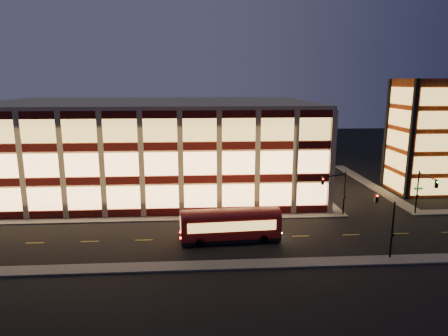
{
  "coord_description": "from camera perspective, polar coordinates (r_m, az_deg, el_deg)",
  "views": [
    {
      "loc": [
        4.24,
        -48.87,
        17.54
      ],
      "look_at": [
        8.02,
        8.0,
        5.18
      ],
      "focal_mm": 32.0,
      "sensor_mm": 36.0,
      "label": 1
    }
  ],
  "objects": [
    {
      "name": "sidewalk_tower_west",
      "position": [
        74.36,
        19.93,
        -2.1
      ],
      "size": [
        2.0,
        30.0,
        0.15
      ],
      "primitive_type": "cube",
      "color": "#514F4C",
      "rests_on": "ground"
    },
    {
      "name": "office_building",
      "position": [
        66.96,
        -9.9,
        3.21
      ],
      "size": [
        50.45,
        30.45,
        14.5
      ],
      "color": "tan",
      "rests_on": "ground"
    },
    {
      "name": "sidewalk_near",
      "position": [
        40.12,
        -9.77,
        -13.77
      ],
      "size": [
        100.0,
        2.0,
        0.15
      ],
      "primitive_type": "cube",
      "color": "#514F4C",
      "rests_on": "ground"
    },
    {
      "name": "traffic_signal_far",
      "position": [
        53.98,
        15.79,
        -2.64
      ],
      "size": [
        3.79,
        1.87,
        6.0
      ],
      "color": "black",
      "rests_on": "ground"
    },
    {
      "name": "sidewalk_office_south",
      "position": [
        53.33,
        -11.48,
        -7.14
      ],
      "size": [
        54.0,
        2.0,
        0.15
      ],
      "primitive_type": "cube",
      "color": "#514F4C",
      "rests_on": "ground"
    },
    {
      "name": "trolley_bus",
      "position": [
        44.89,
        0.93,
        -7.93
      ],
      "size": [
        11.18,
        3.49,
        3.74
      ],
      "rotation": [
        0.0,
        0.0,
        0.06
      ],
      "color": "#970C08",
      "rests_on": "ground"
    },
    {
      "name": "traffic_signal_near",
      "position": [
        44.52,
        22.18,
        -6.24
      ],
      "size": [
        0.32,
        4.45,
        6.0
      ],
      "color": "black",
      "rests_on": "ground"
    },
    {
      "name": "traffic_signal_right",
      "position": [
        58.0,
        26.66,
        -2.49
      ],
      "size": [
        1.2,
        4.37,
        6.0
      ],
      "color": "black",
      "rests_on": "ground"
    },
    {
      "name": "sidewalk_office_east",
      "position": [
        70.68,
        11.73,
        -2.34
      ],
      "size": [
        2.0,
        30.0,
        0.15
      ],
      "primitive_type": "cube",
      "color": "#514F4C",
      "rests_on": "ground"
    },
    {
      "name": "ground",
      "position": [
        52.09,
        -8.32,
        -7.58
      ],
      "size": [
        200.0,
        200.0,
        0.0
      ],
      "primitive_type": "plane",
      "color": "black",
      "rests_on": "ground"
    },
    {
      "name": "stair_tower",
      "position": [
        71.04,
        26.48,
        4.04
      ],
      "size": [
        8.6,
        8.6,
        18.0
      ],
      "color": "#8C3814",
      "rests_on": "ground"
    }
  ]
}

